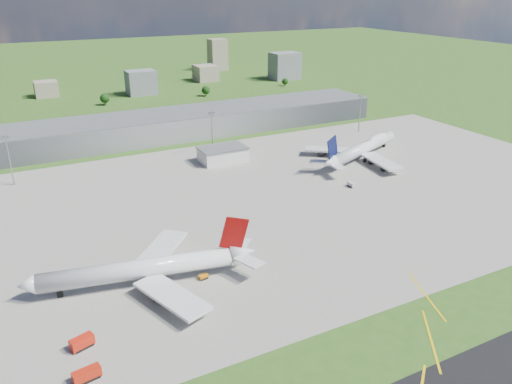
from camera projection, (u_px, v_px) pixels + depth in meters
name	position (u px, v px, depth m)	size (l,w,h in m)	color
ground	(178.00, 141.00, 326.40)	(1400.00, 1400.00, 0.00)	#30581B
apron	(273.00, 198.00, 240.36)	(360.00, 190.00, 0.08)	gray
terminal	(170.00, 125.00, 335.81)	(300.00, 42.00, 15.00)	gray
ops_building	(223.00, 155.00, 288.06)	(26.00, 16.00, 8.00)	silver
mast_west	(8.00, 152.00, 248.58)	(3.50, 2.00, 25.90)	gray
mast_center	(212.00, 126.00, 295.09)	(3.50, 2.00, 25.90)	gray
mast_east	(360.00, 107.00, 341.61)	(3.50, 2.00, 25.90)	gray
airliner_red_twin	(147.00, 269.00, 169.21)	(78.33, 60.27, 21.61)	silver
airliner_blue_quad	(364.00, 148.00, 293.61)	(77.45, 58.92, 21.25)	silver
fire_truck	(87.00, 375.00, 129.01)	(7.55, 3.82, 3.23)	red
crash_tender	(82.00, 343.00, 140.49)	(7.15, 4.76, 3.42)	red
tug_yellow	(203.00, 277.00, 173.69)	(3.39, 2.27, 1.61)	#C9700B
van_white_near	(351.00, 185.00, 252.52)	(2.18, 4.55, 2.33)	silver
van_white_far	(391.00, 168.00, 275.83)	(5.38, 2.99, 2.64)	white
bldg_cw	(46.00, 89.00, 454.21)	(20.00, 18.00, 14.00)	gray
bldg_c	(141.00, 83.00, 461.88)	(26.00, 20.00, 22.00)	slate
bldg_ce	(205.00, 73.00, 529.68)	(22.00, 24.00, 16.00)	gray
bldg_e	(285.00, 66.00, 536.59)	(30.00, 22.00, 28.00)	slate
bldg_tall_e	(218.00, 55.00, 591.97)	(20.00, 18.00, 36.00)	gray
tree_c	(105.00, 98.00, 422.35)	(8.10, 8.10, 9.90)	#382314
tree_e	(206.00, 90.00, 456.42)	(7.65, 7.65, 9.35)	#382314
tree_far_e	(285.00, 81.00, 503.06)	(6.30, 6.30, 7.70)	#382314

